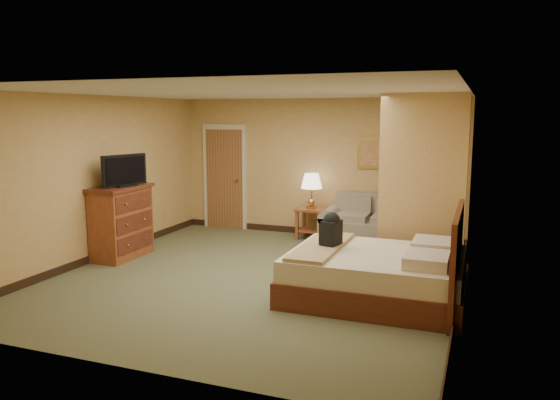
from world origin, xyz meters
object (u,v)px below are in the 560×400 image
at_px(coffee_table, 350,248).
at_px(dresser, 121,222).
at_px(loveseat, 371,228).
at_px(bed, 381,274).

relative_size(coffee_table, dresser, 0.72).
xyz_separation_m(loveseat, coffee_table, (-0.02, -1.56, 0.01)).
distance_m(loveseat, coffee_table, 1.56).
bearing_deg(dresser, bed, -7.25).
bearing_deg(loveseat, bed, -76.62).
bearing_deg(coffee_table, dresser, -168.23).
xyz_separation_m(coffee_table, dresser, (-3.59, -0.75, 0.30)).
height_order(dresser, bed, bed).
height_order(loveseat, coffee_table, loveseat).
distance_m(coffee_table, dresser, 3.68).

